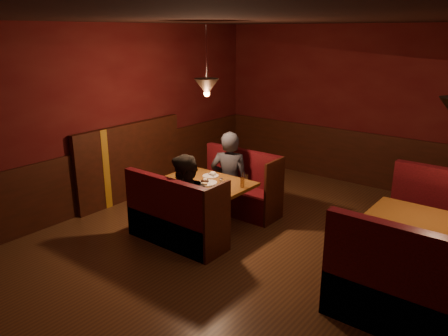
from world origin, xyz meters
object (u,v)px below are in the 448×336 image
Objects in this scene: second_bench_near at (412,301)px; diner_b at (186,188)px; main_bench_far at (239,192)px; diner_a at (230,162)px; main_table at (209,191)px; main_bench_near at (174,223)px; second_table at (435,242)px.

diner_b is (-2.97, 0.13, 0.42)m from second_bench_near.
diner_a is at bearing -112.55° from main_bench_far.
main_table is at bearing 166.85° from second_bench_near.
main_bench_near is at bearing -88.92° from main_table.
second_table is at bearing 147.94° from diner_a.
second_table is 0.87× the size of diner_a.
second_bench_near is at bearing 133.28° from diner_a.
main_table is 0.83× the size of diner_b.
main_bench_far is 0.89× the size of second_bench_near.
main_table is at bearing 112.65° from diner_b.
main_bench_far is at bearing -136.79° from diner_a.
main_bench_near is 0.92× the size of diner_b.
diner_b reaches higher than main_bench_far.
main_bench_near is at bearing 68.72° from diner_a.
main_bench_near is (0.01, -0.74, -0.23)m from main_table.
main_bench_far is at bearing 168.98° from second_table.
main_table is at bearing 91.08° from main_bench_near.
diner_a is at bearing 110.74° from diner_b.
main_bench_far is 3.09m from second_table.
main_bench_far reaches higher than second_table.
main_bench_near is at bearing -104.27° from diner_b.
diner_b is (0.08, 0.15, 0.47)m from main_bench_near.
diner_b is (-2.94, -0.74, 0.18)m from second_table.
second_bench_near is 3.01m from diner_b.
diner_b is at bearing -165.90° from second_table.
main_bench_far is at bearing 154.51° from second_bench_near.
second_bench_near reaches higher than second_table.
second_table is (3.04, 0.15, 0.07)m from main_table.
diner_b is (0.10, -0.59, 0.25)m from main_table.
second_table is at bearing 2.85° from main_table.
second_table is 0.90× the size of second_bench_near.
main_bench_far is 1.41m from diner_b.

